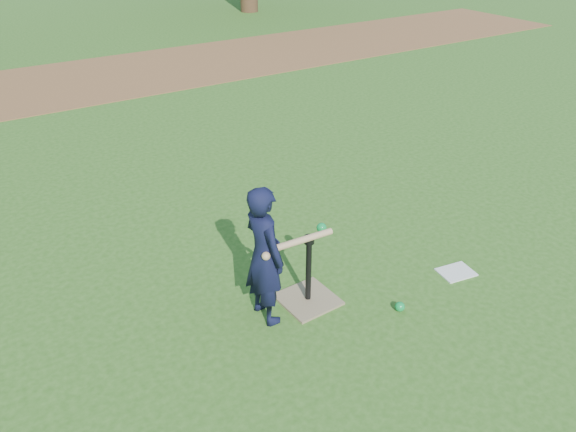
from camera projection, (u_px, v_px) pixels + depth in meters
ground at (278, 326)px, 4.31m from camera, size 80.00×80.00×0.00m
dirt_strip at (51, 85)px, 9.78m from camera, size 24.00×3.00×0.01m
child at (264, 255)px, 4.14m from camera, size 0.28×0.42×1.13m
wiffle_ball_ground at (400, 307)px, 4.44m from camera, size 0.08×0.08×0.08m
clipboard at (456, 272)px, 4.91m from camera, size 0.33×0.28×0.01m
batting_tee at (308, 290)px, 4.52m from camera, size 0.44×0.44×0.61m
swing_action at (300, 240)px, 4.22m from camera, size 0.66×0.20×0.09m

